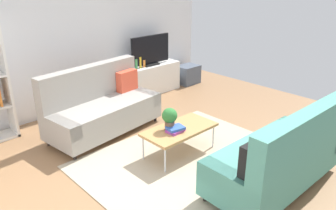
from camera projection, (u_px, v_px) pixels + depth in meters
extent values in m
plane|color=#936B47|center=(177.00, 161.00, 4.76)|extent=(7.68, 7.68, 0.00)
cube|color=silver|center=(71.00, 34.00, 6.11)|extent=(6.40, 0.12, 2.90)
cube|color=tan|center=(187.00, 159.00, 4.78)|extent=(2.90, 2.20, 0.01)
cube|color=gray|center=(105.00, 115.00, 5.49)|extent=(1.99, 1.07, 0.44)
cube|color=gray|center=(90.00, 82.00, 5.49)|extent=(1.91, 0.43, 0.56)
cube|color=gray|center=(140.00, 95.00, 6.05)|extent=(0.30, 0.86, 0.22)
cube|color=gray|center=(59.00, 126.00, 4.84)|extent=(0.30, 0.86, 0.22)
cylinder|color=black|center=(155.00, 118.00, 6.01)|extent=(0.05, 0.05, 0.10)
cylinder|color=black|center=(75.00, 157.00, 4.77)|extent=(0.05, 0.05, 0.10)
cylinder|color=black|center=(129.00, 109.00, 6.41)|extent=(0.05, 0.05, 0.10)
cylinder|color=black|center=(49.00, 142.00, 5.17)|extent=(0.05, 0.05, 0.10)
cube|color=#D84C33|center=(127.00, 81.00, 5.90)|extent=(0.41, 0.19, 0.36)
cube|color=teal|center=(274.00, 163.00, 4.11)|extent=(1.92, 0.88, 0.44)
cube|color=teal|center=(304.00, 136.00, 3.70)|extent=(1.90, 0.24, 0.56)
cube|color=teal|center=(232.00, 182.00, 3.54)|extent=(0.22, 0.84, 0.22)
cube|color=teal|center=(308.00, 134.00, 4.60)|extent=(0.22, 0.84, 0.22)
cylinder|color=black|center=(205.00, 197.00, 3.90)|extent=(0.05, 0.05, 0.10)
cylinder|color=black|center=(283.00, 149.00, 4.99)|extent=(0.05, 0.05, 0.10)
cylinder|color=black|center=(328.00, 167.00, 4.52)|extent=(0.05, 0.05, 0.10)
cube|color=black|center=(255.00, 158.00, 3.45)|extent=(0.40, 0.15, 0.36)
cube|color=#D84C33|center=(278.00, 144.00, 3.73)|extent=(0.40, 0.15, 0.36)
cube|color=#B7844C|center=(180.00, 129.00, 4.80)|extent=(1.10, 0.56, 0.04)
cylinder|color=silver|center=(143.00, 148.00, 4.72)|extent=(0.02, 0.02, 0.38)
cylinder|color=silver|center=(191.00, 127.00, 5.35)|extent=(0.02, 0.02, 0.38)
cylinder|color=silver|center=(165.00, 160.00, 4.41)|extent=(0.02, 0.02, 0.38)
cylinder|color=silver|center=(213.00, 137.00, 5.04)|extent=(0.02, 0.02, 0.38)
cube|color=silver|center=(150.00, 79.00, 7.33)|extent=(1.40, 0.44, 0.64)
cube|color=black|center=(151.00, 64.00, 7.19)|extent=(0.36, 0.20, 0.04)
cube|color=black|center=(150.00, 50.00, 7.07)|extent=(1.00, 0.05, 0.60)
cube|color=white|center=(4.00, 73.00, 5.18)|extent=(0.04, 0.36, 2.10)
cube|color=#4C5666|center=(188.00, 74.00, 8.00)|extent=(0.52, 0.40, 0.44)
cylinder|color=brown|center=(170.00, 125.00, 4.72)|extent=(0.14, 0.14, 0.13)
sphere|color=#2D7233|center=(170.00, 116.00, 4.66)|extent=(0.22, 0.22, 0.22)
cube|color=purple|center=(175.00, 130.00, 4.68)|extent=(0.25, 0.20, 0.04)
cube|color=#3359B2|center=(175.00, 128.00, 4.66)|extent=(0.27, 0.22, 0.04)
cylinder|color=#4C72B2|center=(127.00, 65.00, 6.84)|extent=(0.11, 0.11, 0.20)
cylinder|color=#3F8C4C|center=(136.00, 64.00, 6.88)|extent=(0.06, 0.06, 0.21)
cylinder|color=gold|center=(140.00, 62.00, 6.94)|extent=(0.05, 0.05, 0.23)
cylinder|color=orange|center=(144.00, 63.00, 7.02)|extent=(0.06, 0.06, 0.15)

